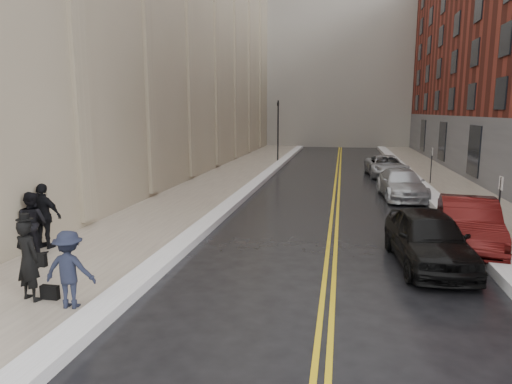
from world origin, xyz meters
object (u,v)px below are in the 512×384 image
at_px(car_silver_near, 401,184).
at_px(pedestrian_a, 32,223).
at_px(car_black, 428,238).
at_px(pedestrian_main, 28,260).
at_px(pedestrian_c, 44,216).
at_px(car_maroon, 468,223).
at_px(car_silver_far, 386,166).
at_px(pedestrian_b, 69,269).

relative_size(car_silver_near, pedestrian_a, 2.62).
bearing_deg(pedestrian_a, car_black, -165.52).
distance_m(pedestrian_main, pedestrian_a, 3.72).
bearing_deg(car_silver_near, pedestrian_c, -140.53).
bearing_deg(car_silver_near, car_black, -97.32).
bearing_deg(car_silver_near, car_maroon, -87.37).
relative_size(car_maroon, pedestrian_c, 2.37).
xyz_separation_m(car_silver_far, pedestrian_main, (-9.68, -22.90, 0.38)).
xyz_separation_m(pedestrian_main, pedestrian_c, (-2.15, 3.59, 0.09)).
bearing_deg(pedestrian_main, car_maroon, -131.72).
distance_m(car_black, car_silver_far, 18.33).
distance_m(car_silver_far, pedestrian_main, 24.86).
height_order(pedestrian_main, pedestrian_b, pedestrian_main).
bearing_deg(car_silver_near, pedestrian_b, -124.04).
xyz_separation_m(car_black, car_silver_far, (0.43, 18.33, -0.10)).
relative_size(car_black, pedestrian_c, 2.31).
height_order(car_silver_near, pedestrian_c, pedestrian_c).
height_order(car_black, pedestrian_a, pedestrian_a).
distance_m(pedestrian_a, pedestrian_c, 0.57).
height_order(car_silver_far, pedestrian_main, pedestrian_main).
height_order(pedestrian_a, pedestrian_c, pedestrian_c).
height_order(car_silver_near, pedestrian_b, pedestrian_b).
bearing_deg(pedestrian_b, car_maroon, -149.69).
bearing_deg(car_maroon, car_silver_near, 105.03).
xyz_separation_m(car_silver_near, pedestrian_c, (-11.92, -11.50, 0.45)).
relative_size(car_silver_near, car_silver_far, 0.97).
height_order(car_black, pedestrian_c, pedestrian_c).
bearing_deg(pedestrian_b, pedestrian_a, -49.18).
height_order(car_black, car_silver_far, car_black).
xyz_separation_m(car_black, pedestrian_b, (-8.14, -4.75, 0.20)).
bearing_deg(pedestrian_main, pedestrian_c, -42.29).
bearing_deg(pedestrian_b, car_silver_far, -115.03).
bearing_deg(pedestrian_c, pedestrian_a, 94.34).
distance_m(car_silver_far, pedestrian_b, 24.61).
height_order(car_silver_near, car_silver_far, car_silver_near).
bearing_deg(car_black, car_silver_far, 83.78).
bearing_deg(pedestrian_b, pedestrian_main, -13.64).
bearing_deg(car_silver_far, pedestrian_a, -125.33).
relative_size(car_black, pedestrian_main, 2.53).
bearing_deg(car_silver_far, pedestrian_c, -126.06).
height_order(car_maroon, car_silver_near, car_maroon).
height_order(car_silver_far, pedestrian_b, pedestrian_b).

